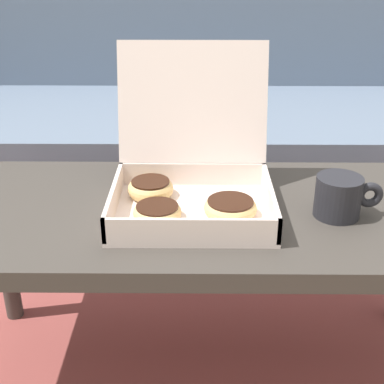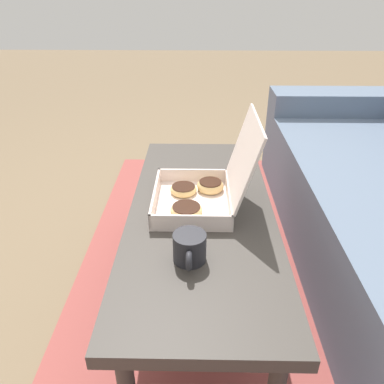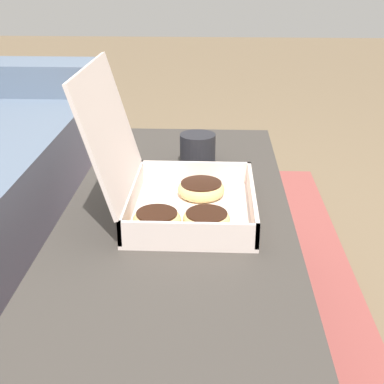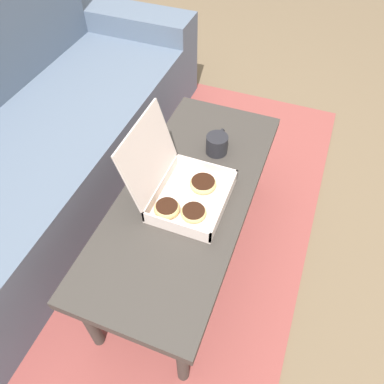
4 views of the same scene
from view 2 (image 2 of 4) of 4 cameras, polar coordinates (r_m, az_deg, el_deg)
The scene contains 5 objects.
ground_plane at distance 1.55m, azimuth 4.08°, elevation -16.51°, with size 12.00×12.00×0.00m, color #756047.
area_rug at distance 1.59m, azimuth 15.37°, elevation -16.01°, with size 2.65×1.81×0.01m, color #994742.
coffee_table at distance 1.29m, azimuth 1.40°, elevation -4.39°, with size 1.15×0.48×0.44m.
pastry_box at distance 1.27m, azimuth 1.81°, elevation 0.45°, with size 0.32×0.34×0.31m.
coffee_mug at distance 1.03m, azimuth -0.38°, elevation -8.54°, with size 0.13×0.09×0.08m.
Camera 2 is at (1.07, -0.09, 1.12)m, focal length 35.00 mm.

